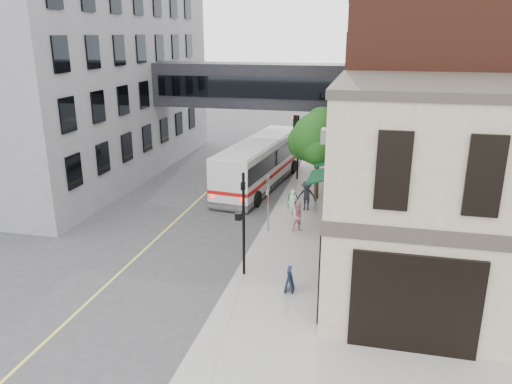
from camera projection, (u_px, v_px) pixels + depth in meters
The scene contains 17 objects.
ground at pixel (222, 299), 19.66m from camera, with size 120.00×120.00×0.00m, color #38383A.
sidewalk_main at pixel (315, 194), 32.18m from camera, with size 4.00×60.00×0.15m, color gray.
corner_building at pixel (469, 198), 18.28m from camera, with size 10.19×8.12×8.45m.
brick_building at pixel (456, 87), 29.27m from camera, with size 13.76×18.00×14.00m.
opposite_building at pixel (59, 76), 36.06m from camera, with size 14.00×24.00×14.00m, color slate.
skyway_bridge at pixel (254, 85), 35.03m from camera, with size 14.00×3.18×3.00m.
traffic_signal_near at pixel (243, 212), 20.52m from camera, with size 0.44×0.22×4.60m.
traffic_signal_far at pixel (296, 134), 34.35m from camera, with size 0.53×0.28×4.50m.
street_sign_pole at pixel (268, 198), 25.48m from camera, with size 0.08×0.75×3.00m.
street_tree at pixel (318, 138), 30.25m from camera, with size 3.80×3.20×5.60m.
lane_marking at pixel (191, 207), 30.02m from camera, with size 0.12×40.00×0.01m, color #D8CC4C.
bus at pixel (260, 161), 33.70m from camera, with size 3.90×11.78×3.11m.
pedestrian_a at pixel (293, 203), 27.93m from camera, with size 0.56×0.37×1.53m, color silver.
pedestrian_b at pixel (299, 217), 25.78m from camera, with size 0.77×0.60×1.57m, color pink.
pedestrian_c at pixel (306, 196), 28.84m from camera, with size 1.13×0.65×1.75m, color black.
newspaper_box at pixel (292, 201), 29.33m from camera, with size 0.40×0.36×0.80m, color #14571A.
sandwich_board at pixel (289, 280), 19.83m from camera, with size 0.35×0.55×0.98m, color black.
Camera 1 is at (5.30, -16.67, 10.00)m, focal length 35.00 mm.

